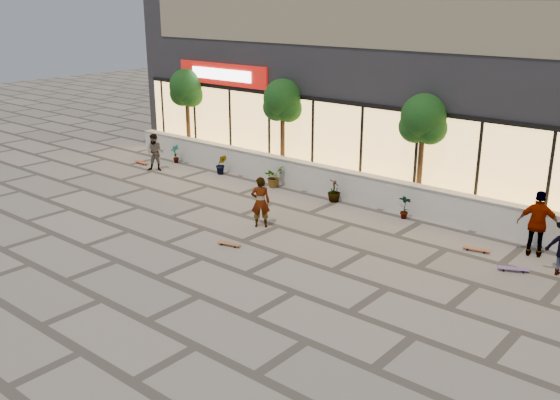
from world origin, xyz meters
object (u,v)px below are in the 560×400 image
Objects in this scene: skateboard_right_near at (476,249)px; tree_midwest at (283,103)px; skater_center at (260,202)px; skateboard_right_far at (513,269)px; skater_left at (155,152)px; skateboard_center at (229,244)px; tree_mideast at (423,122)px; skateboard_left at (141,162)px; tree_west at (187,90)px; skater_right_near at (538,224)px.

tree_midwest is at bearing 152.74° from skateboard_right_near.
skater_center is 7.59m from skateboard_right_far.
skateboard_center is at bearing -59.14° from skater_left.
skater_left reaches higher than skateboard_right_near.
tree_mideast is 4.91× the size of skateboard_left.
skateboard_left is 1.02× the size of skateboard_right_near.
skater_center is 9.45m from skateboard_left.
tree_west is at bearing 129.50° from skateboard_center.
skater_right_near is at bearing 6.57° from skateboard_left.
skateboard_right_near is (5.68, 4.21, 0.00)m from skateboard_center.
tree_midwest is 2.41× the size of skater_center.
tree_west and tree_mideast have the same top height.
tree_midwest is 4.99× the size of skateboard_right_near.
skater_center is at bearing -11.03° from skateboard_left.
skateboard_center is 0.93× the size of skateboard_left.
skateboard_right_far is at bearing -10.87° from tree_west.
skateboard_center is (0.36, -1.79, -0.74)m from skater_center.
skater_right_near is 2.41× the size of skateboard_right_near.
tree_west is 1.00× the size of tree_midwest.
tree_west is 3.77m from skateboard_left.
skater_center is 8.07m from skater_left.
skateboard_right_near is at bearing 3.96° from skateboard_left.
skateboard_center is at bearing -179.31° from skateboard_right_far.
skateboard_left is at bearing 135.57° from skater_left.
tree_west is 11.50m from skateboard_center.
skateboard_center is (-2.55, -6.60, -2.91)m from tree_mideast.
tree_midwest is 4.91× the size of skateboard_left.
skateboard_left is at bearing -12.60° from skater_right_near.
skater_center is (-2.91, -4.81, -2.17)m from tree_mideast.
skateboard_right_far is (-0.06, -1.42, -0.86)m from skater_right_near.
skater_right_near is (15.17, 0.97, 0.17)m from skater_left.
tree_west is 10.08m from skater_center.
skater_center is 6.55m from skateboard_right_near.
skateboard_left reaches higher than skateboard_center.
skateboard_center is (-7.05, -4.96, -0.87)m from skater_right_near.
skater_right_near is at bearing 21.05° from skateboard_center.
tree_west reaches higher than skater_right_near.
skateboard_center is at bearing -156.06° from skateboard_right_near.
skater_center is (8.59, -4.81, -2.17)m from tree_west.
tree_west is at bearing 82.08° from skateboard_left.
tree_west reaches higher than skateboard_left.
skateboard_left is (-16.50, -0.71, -0.87)m from skater_right_near.
skater_left is 1.94× the size of skateboard_left.
skateboard_left is at bearing 151.35° from skateboard_right_far.
skater_left is at bearing -11.37° from skater_right_near.
skater_left is 1.52m from skateboard_left.
skater_center is 1.05× the size of skater_left.
skater_center is at bearing 167.20° from skateboard_right_far.
skateboard_right_far is (7.35, 1.74, -0.73)m from skater_center.
tree_mideast is 6.02m from skater_center.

